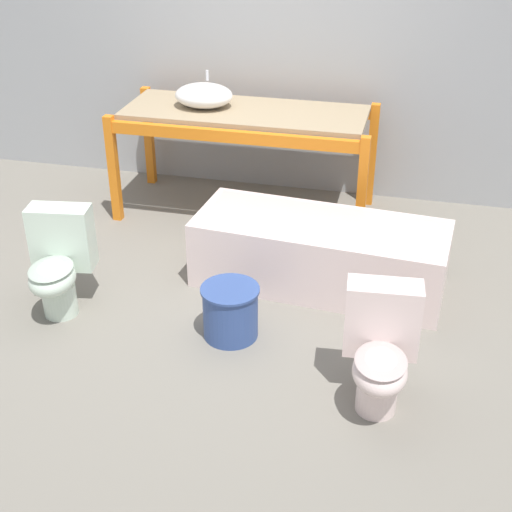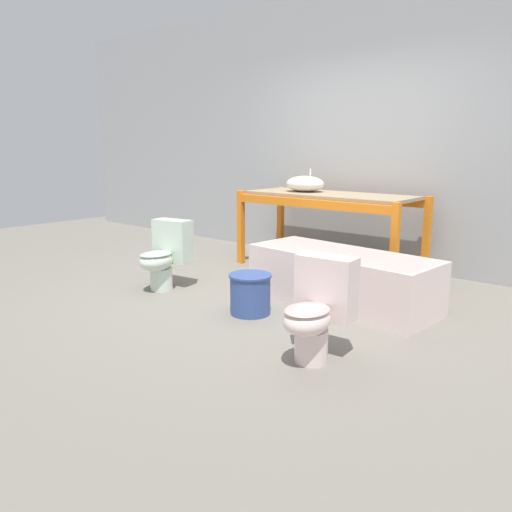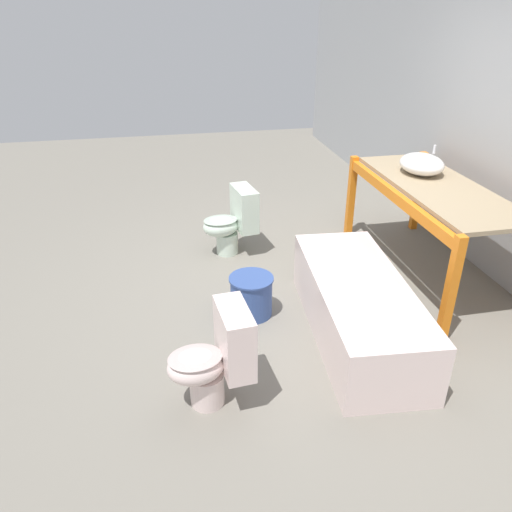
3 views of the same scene
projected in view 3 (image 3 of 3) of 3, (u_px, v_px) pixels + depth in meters
The scene contains 7 objects.
ground_plane at pixel (299, 291), 4.45m from camera, with size 12.00×12.00×0.00m, color slate.
shelving_rack at pixel (437, 198), 4.39m from camera, with size 2.03×0.85×0.88m.
sink_basin at pixel (422, 164), 4.59m from camera, with size 0.46×0.38×0.26m.
bathtub_main at pixel (358, 304), 3.76m from camera, with size 1.75×0.80×0.47m.
toilet_near at pixel (233, 220), 4.98m from camera, with size 0.42×0.56×0.67m.
toilet_far at pixel (216, 357), 3.09m from camera, with size 0.41×0.55×0.67m.
bucket_white at pixel (251, 295), 4.05m from camera, with size 0.36×0.36×0.34m.
Camera 3 is at (3.66, -1.14, 2.32)m, focal length 35.00 mm.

